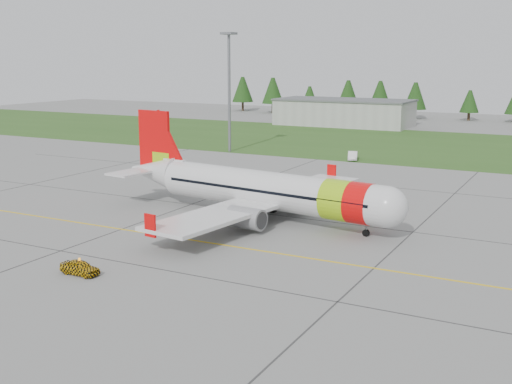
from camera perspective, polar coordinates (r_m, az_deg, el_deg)
The scene contains 9 objects.
ground at distance 48.21m, azimuth -4.04°, elevation -7.69°, with size 320.00×320.00×0.00m, color gray.
aircraft at distance 64.99m, azimuth 0.64°, elevation 0.18°, with size 34.03×31.63×10.33m.
follow_me_car at distance 50.28m, azimuth -15.45°, elevation -5.32°, with size 1.31×1.11×3.27m, color yellow.
service_van at distance 104.38m, azimuth 8.61°, elevation 3.97°, with size 1.46×1.38×4.18m, color white.
grass_strip at distance 123.96m, azimuth 16.38°, elevation 3.88°, with size 320.00×50.00×0.03m, color #30561E.
taxi_guideline at distance 54.81m, azimuth 0.39°, elevation -5.23°, with size 120.00×0.25×0.02m, color gold.
hangar_west at distance 158.62m, azimuth 7.82°, elevation 6.96°, with size 32.00×14.00×6.00m, color #A8A8A3.
floodlight_mast at distance 111.82m, azimuth -2.39°, elevation 8.68°, with size 0.50×0.50×20.00m, color slate.
treeline at distance 178.51m, azimuth 20.17°, elevation 7.53°, with size 160.00×8.00×10.00m, color #1C3F14, non-canonical shape.
Camera 1 is at (24.12, -38.53, 16.05)m, focal length 45.00 mm.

